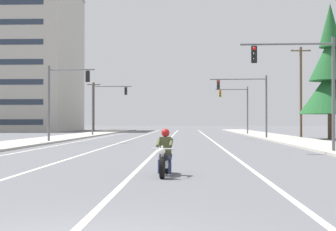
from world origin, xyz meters
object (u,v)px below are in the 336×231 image
(traffic_signal_near_right, at_px, (306,76))
(conifer_tree_right_verge_far, at_px, (330,77))
(traffic_signal_mid_left, at_px, (104,101))
(motorcycle_with_rider, at_px, (165,157))
(utility_pole_right_far, at_px, (301,90))
(traffic_signal_near_left, at_px, (62,92))
(utility_pole_left_far, at_px, (94,106))
(traffic_signal_far_right, at_px, (238,103))
(traffic_signal_mid_right, at_px, (250,97))

(traffic_signal_near_right, relative_size, conifer_tree_right_verge_far, 0.47)
(traffic_signal_mid_left, relative_size, conifer_tree_right_verge_far, 0.47)
(motorcycle_with_rider, distance_m, utility_pole_right_far, 41.09)
(traffic_signal_near_right, bearing_deg, conifer_tree_right_verge_far, 71.09)
(traffic_signal_mid_left, height_order, utility_pole_right_far, utility_pole_right_far)
(utility_pole_right_far, relative_size, conifer_tree_right_verge_far, 0.74)
(motorcycle_with_rider, height_order, traffic_signal_near_left, traffic_signal_near_left)
(conifer_tree_right_verge_far, bearing_deg, utility_pole_left_far, 129.21)
(utility_pole_left_far, bearing_deg, motorcycle_with_rider, -77.68)
(motorcycle_with_rider, relative_size, traffic_signal_near_right, 0.35)
(traffic_signal_near_right, height_order, traffic_signal_far_right, same)
(traffic_signal_near_right, distance_m, conifer_tree_right_verge_far, 22.95)
(traffic_signal_near_right, distance_m, utility_pole_right_far, 27.94)
(utility_pole_right_far, height_order, utility_pole_left_far, utility_pole_right_far)
(traffic_signal_mid_right, xyz_separation_m, traffic_signal_far_right, (0.51, 15.68, -0.08))
(traffic_signal_far_right, xyz_separation_m, utility_pole_left_far, (-22.49, 20.06, 0.36))
(utility_pole_right_far, bearing_deg, traffic_signal_near_left, -147.04)
(traffic_signal_near_left, relative_size, traffic_signal_mid_left, 1.00)
(traffic_signal_mid_left, height_order, utility_pole_left_far, utility_pole_left_far)
(traffic_signal_near_left, bearing_deg, traffic_signal_mid_right, 30.12)
(traffic_signal_near_right, height_order, utility_pole_right_far, utility_pole_right_far)
(traffic_signal_mid_left, bearing_deg, utility_pole_right_far, -11.62)
(utility_pole_left_far, bearing_deg, traffic_signal_mid_right, -58.40)
(traffic_signal_near_left, bearing_deg, utility_pole_left_far, 97.34)
(traffic_signal_mid_left, distance_m, conifer_tree_right_verge_far, 25.75)
(traffic_signal_near_right, relative_size, traffic_signal_near_left, 1.00)
(traffic_signal_near_right, height_order, traffic_signal_mid_left, same)
(motorcycle_with_rider, relative_size, conifer_tree_right_verge_far, 0.17)
(motorcycle_with_rider, bearing_deg, utility_pole_right_far, 71.53)
(traffic_signal_near_right, xyz_separation_m, utility_pole_left_far, (-22.23, 57.97, 0.31))
(motorcycle_with_rider, height_order, traffic_signal_near_right, traffic_signal_near_right)
(traffic_signal_mid_right, bearing_deg, traffic_signal_near_right, -89.37)
(motorcycle_with_rider, xyz_separation_m, utility_pole_left_far, (-15.16, 69.41, 3.83))
(traffic_signal_mid_right, bearing_deg, utility_pole_right_far, 39.67)
(motorcycle_with_rider, xyz_separation_m, utility_pole_right_far, (12.94, 38.75, 4.48))
(traffic_signal_near_right, height_order, traffic_signal_near_left, same)
(traffic_signal_near_right, relative_size, utility_pole_left_far, 0.74)
(traffic_signal_near_right, xyz_separation_m, traffic_signal_mid_right, (-0.24, 22.23, 0.03))
(traffic_signal_near_right, relative_size, traffic_signal_far_right, 1.00)
(traffic_signal_mid_left, height_order, conifer_tree_right_verge_far, conifer_tree_right_verge_far)
(conifer_tree_right_verge_far, bearing_deg, traffic_signal_far_right, 113.72)
(traffic_signal_far_right, bearing_deg, traffic_signal_mid_left, -159.67)
(traffic_signal_near_right, distance_m, traffic_signal_mid_right, 22.23)
(traffic_signal_mid_right, height_order, traffic_signal_mid_left, same)
(traffic_signal_far_right, height_order, utility_pole_left_far, utility_pole_left_far)
(traffic_signal_mid_left, height_order, traffic_signal_far_right, same)
(traffic_signal_mid_left, bearing_deg, conifer_tree_right_verge_far, -23.39)
(traffic_signal_mid_left, relative_size, utility_pole_right_far, 0.64)
(traffic_signal_mid_right, distance_m, utility_pole_left_far, 41.96)
(motorcycle_with_rider, xyz_separation_m, conifer_tree_right_verge_far, (14.48, 33.08, 5.41))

